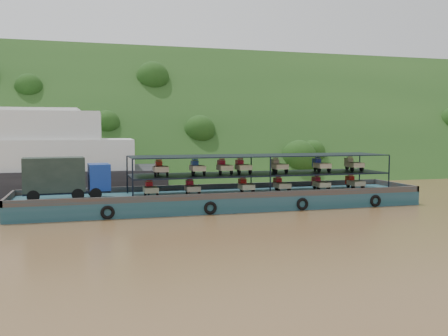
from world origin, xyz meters
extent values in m
plane|color=brown|center=(0.00, 0.00, 0.00)|extent=(160.00, 160.00, 0.00)
cube|color=#163413|center=(0.00, 36.00, 0.00)|extent=(140.00, 39.60, 39.60)
cube|color=#133D43|center=(-3.04, -0.20, 0.60)|extent=(35.00, 7.00, 1.20)
cube|color=#592D19|center=(-3.04, 3.20, 1.45)|extent=(35.00, 0.20, 0.50)
cube|color=#592D19|center=(-3.04, -3.60, 1.45)|extent=(35.00, 0.20, 0.50)
cube|color=#592D19|center=(14.36, -0.20, 1.45)|extent=(0.20, 7.00, 0.50)
cube|color=#592D19|center=(-20.44, -0.20, 1.45)|extent=(0.20, 7.00, 0.50)
torus|color=black|center=(-13.04, -3.75, 0.55)|extent=(1.06, 0.26, 1.06)
torus|color=black|center=(-5.04, -3.75, 0.55)|extent=(1.06, 0.26, 1.06)
torus|color=black|center=(2.96, -3.75, 0.55)|extent=(1.06, 0.26, 1.06)
torus|color=black|center=(9.96, -3.75, 0.55)|extent=(1.06, 0.26, 1.06)
cylinder|color=black|center=(-18.48, -1.50, 1.68)|extent=(0.99, 0.40, 0.97)
cylinder|color=black|center=(-18.61, 0.53, 1.68)|extent=(0.99, 0.40, 0.97)
cylinder|color=black|center=(-15.19, -1.29, 1.68)|extent=(0.99, 0.40, 0.97)
cylinder|color=black|center=(-15.32, 0.74, 1.68)|extent=(0.99, 0.40, 0.97)
cylinder|color=black|center=(-13.84, -1.20, 1.68)|extent=(0.99, 0.40, 0.97)
cylinder|color=black|center=(-13.97, 0.83, 1.68)|extent=(0.99, 0.40, 0.97)
cube|color=black|center=(-16.03, -0.32, 1.83)|extent=(6.71, 2.55, 0.19)
cube|color=navy|center=(-13.52, -0.16, 2.94)|extent=(1.79, 2.42, 2.13)
cube|color=black|center=(-12.69, -0.11, 3.33)|extent=(0.18, 1.94, 0.87)
cube|color=black|center=(-17.00, -0.38, 3.23)|extent=(4.79, 2.62, 2.71)
cube|color=black|center=(0.46, -0.20, 2.86)|extent=(23.00, 5.00, 0.12)
cube|color=black|center=(0.46, -0.20, 4.50)|extent=(23.00, 5.00, 0.08)
cylinder|color=black|center=(-11.04, -2.70, 2.85)|extent=(0.12, 0.12, 3.30)
cylinder|color=black|center=(-11.04, 2.30, 2.85)|extent=(0.12, 0.12, 3.30)
cylinder|color=black|center=(0.46, -2.70, 2.85)|extent=(0.12, 0.12, 3.30)
cylinder|color=black|center=(0.46, 2.30, 2.85)|extent=(0.12, 0.12, 3.30)
cylinder|color=black|center=(11.96, -2.70, 2.85)|extent=(0.12, 0.12, 3.30)
cylinder|color=black|center=(11.96, 2.30, 2.85)|extent=(0.12, 0.12, 3.30)
cylinder|color=black|center=(-9.37, 0.85, 1.46)|extent=(0.12, 0.52, 0.52)
cylinder|color=black|center=(-9.87, -0.95, 1.46)|extent=(0.14, 0.52, 0.52)
cylinder|color=black|center=(-8.87, -0.95, 1.46)|extent=(0.14, 0.52, 0.52)
cube|color=#BDB486|center=(-9.37, -0.60, 1.80)|extent=(1.15, 1.50, 0.44)
cube|color=red|center=(-9.37, 0.55, 1.98)|extent=(0.55, 0.80, 0.80)
cube|color=red|center=(-9.37, 0.35, 2.48)|extent=(0.50, 0.10, 0.10)
cylinder|color=black|center=(-5.83, 0.85, 1.46)|extent=(0.12, 0.52, 0.52)
cylinder|color=black|center=(-6.33, -0.95, 1.46)|extent=(0.14, 0.52, 0.52)
cylinder|color=black|center=(-5.33, -0.95, 1.46)|extent=(0.14, 0.52, 0.52)
cube|color=#C5B18B|center=(-5.83, -0.60, 1.80)|extent=(1.15, 1.50, 0.44)
cube|color=red|center=(-5.83, 0.55, 1.98)|extent=(0.55, 0.80, 0.80)
cube|color=red|center=(-5.83, 0.35, 2.48)|extent=(0.50, 0.10, 0.10)
cylinder|color=black|center=(-0.98, 0.85, 1.46)|extent=(0.12, 0.52, 0.52)
cylinder|color=black|center=(-1.48, -0.95, 1.46)|extent=(0.14, 0.52, 0.52)
cylinder|color=black|center=(-0.48, -0.95, 1.46)|extent=(0.14, 0.52, 0.52)
cube|color=beige|center=(-0.98, -0.60, 1.80)|extent=(1.15, 1.50, 0.44)
cube|color=red|center=(-0.98, 0.55, 1.98)|extent=(0.55, 0.80, 0.80)
cube|color=red|center=(-0.98, 0.35, 2.48)|extent=(0.50, 0.10, 0.10)
cylinder|color=black|center=(2.42, 0.85, 1.46)|extent=(0.12, 0.52, 0.52)
cylinder|color=black|center=(1.92, -0.95, 1.46)|extent=(0.14, 0.52, 0.52)
cylinder|color=black|center=(2.92, -0.95, 1.46)|extent=(0.14, 0.52, 0.52)
cube|color=beige|center=(2.42, -0.60, 1.80)|extent=(1.15, 1.50, 0.44)
cube|color=#A80B12|center=(2.42, 0.55, 1.98)|extent=(0.55, 0.80, 0.80)
cube|color=#A80B12|center=(2.42, 0.35, 2.48)|extent=(0.50, 0.10, 0.10)
cylinder|color=black|center=(6.31, 0.85, 1.46)|extent=(0.12, 0.52, 0.52)
cylinder|color=black|center=(5.81, -0.95, 1.46)|extent=(0.14, 0.52, 0.52)
cylinder|color=black|center=(6.81, -0.95, 1.46)|extent=(0.14, 0.52, 0.52)
cube|color=beige|center=(6.31, -0.60, 1.80)|extent=(1.15, 1.50, 0.44)
cube|color=#AB0B22|center=(6.31, 0.55, 1.98)|extent=(0.55, 0.80, 0.80)
cube|color=#AB0B22|center=(6.31, 0.35, 2.48)|extent=(0.50, 0.10, 0.10)
cylinder|color=black|center=(9.86, 0.85, 1.46)|extent=(0.12, 0.52, 0.52)
cylinder|color=black|center=(9.36, -0.95, 1.46)|extent=(0.14, 0.52, 0.52)
cylinder|color=black|center=(10.36, -0.95, 1.46)|extent=(0.14, 0.52, 0.52)
cube|color=beige|center=(9.86, -0.60, 1.80)|extent=(1.15, 1.50, 0.44)
cube|color=red|center=(9.86, 0.55, 1.98)|extent=(0.55, 0.80, 0.80)
cube|color=red|center=(9.86, 0.35, 2.48)|extent=(0.50, 0.10, 0.10)
cylinder|color=black|center=(-8.53, 0.85, 3.18)|extent=(0.12, 0.52, 0.52)
cylinder|color=black|center=(-9.03, -0.95, 3.18)|extent=(0.14, 0.52, 0.52)
cylinder|color=black|center=(-8.03, -0.95, 3.18)|extent=(0.14, 0.52, 0.52)
cube|color=#C2AC89|center=(-8.53, -0.60, 3.52)|extent=(1.15, 1.50, 0.44)
cube|color=#AB1C0B|center=(-8.53, 0.55, 3.70)|extent=(0.55, 0.80, 0.80)
cube|color=#AB1C0B|center=(-8.53, 0.35, 4.20)|extent=(0.50, 0.10, 0.10)
cylinder|color=black|center=(-5.37, 0.85, 3.18)|extent=(0.12, 0.52, 0.52)
cylinder|color=black|center=(-5.87, -0.95, 3.18)|extent=(0.14, 0.52, 0.52)
cylinder|color=black|center=(-4.87, -0.95, 3.18)|extent=(0.14, 0.52, 0.52)
cube|color=#CABD8F|center=(-5.37, -0.60, 3.52)|extent=(1.15, 1.50, 0.44)
cube|color=#1A469E|center=(-5.37, 0.55, 3.70)|extent=(0.55, 0.80, 0.80)
cube|color=#1A469E|center=(-5.37, 0.35, 4.20)|extent=(0.50, 0.10, 0.10)
cylinder|color=black|center=(-1.25, 0.85, 3.18)|extent=(0.12, 0.52, 0.52)
cylinder|color=black|center=(-1.75, -0.95, 3.18)|extent=(0.14, 0.52, 0.52)
cylinder|color=black|center=(-0.75, -0.95, 3.18)|extent=(0.14, 0.52, 0.52)
cube|color=#BAB584|center=(-1.25, -0.60, 3.52)|extent=(1.15, 1.50, 0.44)
cube|color=#B90C22|center=(-1.25, 0.55, 3.70)|extent=(0.55, 0.80, 0.80)
cube|color=#B90C22|center=(-1.25, 0.35, 4.20)|extent=(0.50, 0.10, 0.10)
cylinder|color=black|center=(2.14, 0.85, 3.18)|extent=(0.12, 0.52, 0.52)
cylinder|color=black|center=(1.64, -0.95, 3.18)|extent=(0.14, 0.52, 0.52)
cylinder|color=black|center=(2.64, -0.95, 3.18)|extent=(0.14, 0.52, 0.52)
cube|color=#C3B68A|center=(2.14, -0.60, 3.52)|extent=(1.15, 1.50, 0.44)
cube|color=tan|center=(2.14, 0.55, 3.70)|extent=(0.55, 0.80, 0.80)
cube|color=tan|center=(2.14, 0.35, 4.20)|extent=(0.50, 0.10, 0.10)
cylinder|color=black|center=(6.34, 0.85, 3.18)|extent=(0.12, 0.52, 0.52)
cylinder|color=black|center=(5.84, -0.95, 3.18)|extent=(0.14, 0.52, 0.52)
cylinder|color=black|center=(6.84, -0.95, 3.18)|extent=(0.14, 0.52, 0.52)
cube|color=beige|center=(6.34, -0.60, 3.52)|extent=(1.15, 1.50, 0.44)
cube|color=navy|center=(6.34, 0.55, 3.70)|extent=(0.55, 0.80, 0.80)
cube|color=navy|center=(6.34, 0.35, 4.20)|extent=(0.50, 0.10, 0.10)
cylinder|color=black|center=(9.71, 0.85, 3.18)|extent=(0.12, 0.52, 0.52)
cylinder|color=black|center=(9.21, -0.95, 3.18)|extent=(0.14, 0.52, 0.52)
cylinder|color=black|center=(10.21, -0.95, 3.18)|extent=(0.14, 0.52, 0.52)
cube|color=beige|center=(9.71, -0.60, 3.52)|extent=(1.15, 1.50, 0.44)
cube|color=#BFB487|center=(9.71, 0.55, 3.70)|extent=(0.55, 0.80, 0.80)
cube|color=#BFB487|center=(9.71, 0.35, 4.20)|extent=(0.50, 0.10, 0.10)
cylinder|color=black|center=(-2.95, 0.85, 3.18)|extent=(0.12, 0.52, 0.52)
cylinder|color=black|center=(-3.45, -0.95, 3.18)|extent=(0.14, 0.52, 0.52)
cylinder|color=black|center=(-2.45, -0.95, 3.18)|extent=(0.14, 0.52, 0.52)
cube|color=#BAB584|center=(-2.95, -0.60, 3.52)|extent=(1.15, 1.50, 0.44)
cube|color=#B90C22|center=(-2.95, 0.55, 3.70)|extent=(0.55, 0.80, 0.80)
cube|color=#B90C22|center=(-2.95, 0.35, 4.20)|extent=(0.50, 0.10, 0.10)
camera|label=1|loc=(-14.75, -41.94, 6.73)|focal=40.00mm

